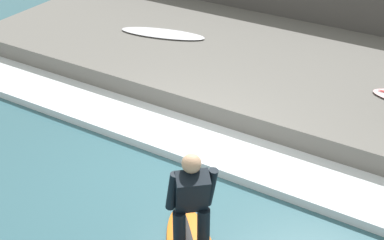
# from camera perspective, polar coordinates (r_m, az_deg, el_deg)

# --- Properties ---
(ground_plane) EXTENTS (28.00, 28.00, 0.00)m
(ground_plane) POSITION_cam_1_polar(r_m,az_deg,el_deg) (8.15, -1.87, -5.81)
(ground_plane) COLOR #335B66
(concrete_ledge) EXTENTS (4.40, 12.33, 0.49)m
(concrete_ledge) POSITION_cam_1_polar(r_m,az_deg,el_deg) (10.74, 8.52, 5.30)
(concrete_ledge) COLOR #66635E
(concrete_ledge) RESTS_ON ground_plane
(back_wall) EXTENTS (0.50, 12.94, 1.61)m
(back_wall) POSITION_cam_1_polar(r_m,az_deg,el_deg) (12.66, 13.30, 11.72)
(back_wall) COLOR #474442
(back_wall) RESTS_ON ground_plane
(wave_foam_crest) EXTENTS (1.09, 11.71, 0.14)m
(wave_foam_crest) POSITION_cam_1_polar(r_m,az_deg,el_deg) (8.69, 1.09, -2.59)
(wave_foam_crest) COLOR silver
(wave_foam_crest) RESTS_ON ground_plane
(surfer_riding) EXTENTS (0.57, 0.56, 1.47)m
(surfer_riding) POSITION_cam_1_polar(r_m,az_deg,el_deg) (6.32, -0.06, -8.60)
(surfer_riding) COLOR black
(surfer_riding) RESTS_ON surfboard_riding
(surfboard_spare) EXTENTS (0.96, 1.95, 0.06)m
(surfboard_spare) POSITION_cam_1_polar(r_m,az_deg,el_deg) (11.62, -3.16, 9.21)
(surfboard_spare) COLOR silver
(surfboard_spare) RESTS_ON concrete_ledge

